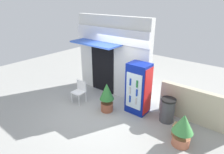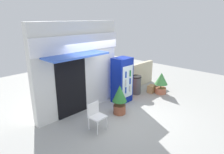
{
  "view_description": "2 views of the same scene",
  "coord_description": "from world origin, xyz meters",
  "px_view_note": "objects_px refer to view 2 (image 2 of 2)",
  "views": [
    {
      "loc": [
        4.08,
        -4.42,
        3.82
      ],
      "look_at": [
        0.16,
        0.44,
        1.24
      ],
      "focal_mm": 30.91,
      "sensor_mm": 36.0,
      "label": 1
    },
    {
      "loc": [
        -4.64,
        -4.05,
        3.33
      ],
      "look_at": [
        0.03,
        0.44,
        1.34
      ],
      "focal_mm": 31.38,
      "sensor_mm": 36.0,
      "label": 2
    }
  ],
  "objects_px": {
    "potted_plant_curbside": "(161,82)",
    "cardboard_box": "(151,89)",
    "potted_plant_near_shop": "(120,98)",
    "plastic_chair": "(96,114)",
    "trash_bin": "(136,85)",
    "drink_cooler": "(122,80)"
  },
  "relations": [
    {
      "from": "potted_plant_curbside",
      "to": "cardboard_box",
      "type": "bearing_deg",
      "value": 118.77
    },
    {
      "from": "plastic_chair",
      "to": "cardboard_box",
      "type": "bearing_deg",
      "value": 6.83
    },
    {
      "from": "potted_plant_near_shop",
      "to": "cardboard_box",
      "type": "relative_size",
      "value": 3.06
    },
    {
      "from": "drink_cooler",
      "to": "cardboard_box",
      "type": "distance_m",
      "value": 1.85
    },
    {
      "from": "plastic_chair",
      "to": "cardboard_box",
      "type": "distance_m",
      "value": 3.84
    },
    {
      "from": "potted_plant_near_shop",
      "to": "trash_bin",
      "type": "relative_size",
      "value": 1.3
    },
    {
      "from": "plastic_chair",
      "to": "potted_plant_near_shop",
      "type": "relative_size",
      "value": 0.79
    },
    {
      "from": "drink_cooler",
      "to": "cardboard_box",
      "type": "xyz_separation_m",
      "value": [
        1.66,
        -0.34,
        -0.74
      ]
    },
    {
      "from": "potted_plant_curbside",
      "to": "cardboard_box",
      "type": "xyz_separation_m",
      "value": [
        -0.2,
        0.36,
        -0.38
      ]
    },
    {
      "from": "potted_plant_near_shop",
      "to": "potted_plant_curbside",
      "type": "xyz_separation_m",
      "value": [
        2.74,
        -0.05,
        -0.05
      ]
    },
    {
      "from": "plastic_chair",
      "to": "potted_plant_curbside",
      "type": "relative_size",
      "value": 0.87
    },
    {
      "from": "potted_plant_curbside",
      "to": "trash_bin",
      "type": "distance_m",
      "value": 1.14
    },
    {
      "from": "drink_cooler",
      "to": "potted_plant_curbside",
      "type": "xyz_separation_m",
      "value": [
        1.86,
        -0.7,
        -0.36
      ]
    },
    {
      "from": "drink_cooler",
      "to": "cardboard_box",
      "type": "bearing_deg",
      "value": -11.69
    },
    {
      "from": "drink_cooler",
      "to": "potted_plant_curbside",
      "type": "height_order",
      "value": "drink_cooler"
    },
    {
      "from": "drink_cooler",
      "to": "potted_plant_curbside",
      "type": "bearing_deg",
      "value": -20.75
    },
    {
      "from": "potted_plant_near_shop",
      "to": "trash_bin",
      "type": "xyz_separation_m",
      "value": [
        1.95,
        0.76,
        -0.19
      ]
    },
    {
      "from": "potted_plant_near_shop",
      "to": "drink_cooler",
      "type": "bearing_deg",
      "value": 36.6
    },
    {
      "from": "potted_plant_curbside",
      "to": "cardboard_box",
      "type": "height_order",
      "value": "potted_plant_curbside"
    },
    {
      "from": "plastic_chair",
      "to": "trash_bin",
      "type": "xyz_separation_m",
      "value": [
        3.21,
        0.91,
        -0.08
      ]
    },
    {
      "from": "plastic_chair",
      "to": "trash_bin",
      "type": "height_order",
      "value": "plastic_chair"
    },
    {
      "from": "potted_plant_near_shop",
      "to": "potted_plant_curbside",
      "type": "bearing_deg",
      "value": -1.05
    }
  ]
}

